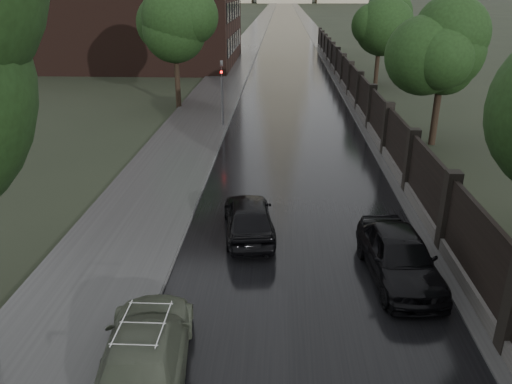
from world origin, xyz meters
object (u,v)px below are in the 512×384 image
(tree_right_b, at_px, (444,51))
(tree_right_c, at_px, (381,26))
(tree_left_far, at_px, (174,31))
(traffic_light, at_px, (222,88))
(car_right_near, at_px, (399,256))
(hatchback_left, at_px, (249,217))
(volga_sedan, at_px, (146,350))

(tree_right_b, height_order, tree_right_c, same)
(tree_left_far, distance_m, tree_right_b, 17.45)
(tree_right_b, bearing_deg, traffic_light, 165.76)
(tree_left_far, xyz_separation_m, car_right_near, (10.73, -21.88, -4.49))
(tree_left_far, bearing_deg, hatchback_left, -72.20)
(tree_left_far, xyz_separation_m, traffic_light, (3.70, -5.01, -2.84))
(tree_right_b, bearing_deg, tree_left_far, 152.70)
(tree_left_far, height_order, tree_right_c, tree_left_far)
(car_right_near, bearing_deg, tree_left_far, 110.81)
(tree_right_b, relative_size, car_right_near, 1.59)
(tree_left_far, bearing_deg, volga_sedan, -80.45)
(traffic_light, bearing_deg, tree_left_far, 126.47)
(traffic_light, xyz_separation_m, car_right_near, (7.03, -16.87, -1.65))
(tree_left_far, relative_size, car_right_near, 1.68)
(traffic_light, xyz_separation_m, hatchback_left, (2.50, -14.30, -1.71))
(tree_left_far, bearing_deg, traffic_light, -53.53)
(hatchback_left, relative_size, car_right_near, 0.92)
(traffic_light, bearing_deg, volga_sedan, -88.10)
(tree_right_c, bearing_deg, tree_right_b, -90.00)
(tree_left_far, bearing_deg, tree_right_c, 32.83)
(tree_left_far, bearing_deg, car_right_near, -63.87)
(volga_sedan, bearing_deg, tree_right_b, -127.84)
(traffic_light, height_order, car_right_near, traffic_light)
(tree_right_c, height_order, hatchback_left, tree_right_c)
(hatchback_left, xyz_separation_m, car_right_near, (4.53, -2.57, 0.06))
(traffic_light, relative_size, car_right_near, 0.91)
(traffic_light, bearing_deg, car_right_near, -67.38)
(hatchback_left, distance_m, car_right_near, 5.21)
(tree_right_b, height_order, hatchback_left, tree_right_b)
(tree_right_c, distance_m, car_right_near, 32.51)
(tree_left_far, relative_size, tree_right_b, 1.05)
(traffic_light, distance_m, volga_sedan, 21.22)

